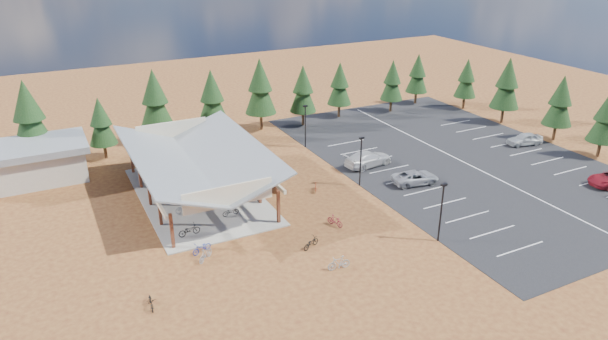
# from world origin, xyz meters

# --- Properties ---
(ground) EXTENTS (140.00, 140.00, 0.00)m
(ground) POSITION_xyz_m (0.00, 0.00, 0.00)
(ground) COLOR #5A2A17
(ground) RESTS_ON ground
(asphalt_lot) EXTENTS (27.00, 44.00, 0.04)m
(asphalt_lot) POSITION_xyz_m (18.50, 3.00, 0.02)
(asphalt_lot) COLOR black
(asphalt_lot) RESTS_ON ground
(concrete_pad) EXTENTS (10.60, 18.60, 0.10)m
(concrete_pad) POSITION_xyz_m (-10.00, 7.00, 0.05)
(concrete_pad) COLOR gray
(concrete_pad) RESTS_ON ground
(bike_pavilion) EXTENTS (11.65, 19.40, 4.97)m
(bike_pavilion) POSITION_xyz_m (-10.00, 7.00, 3.82)
(bike_pavilion) COLOR #501F16
(bike_pavilion) RESTS_ON concrete_pad
(outbuilding) EXTENTS (11.00, 7.00, 3.90)m
(outbuilding) POSITION_xyz_m (-24.00, 18.00, 2.03)
(outbuilding) COLOR #ADA593
(outbuilding) RESTS_ON ground
(lamp_post_0) EXTENTS (0.50, 0.25, 5.14)m
(lamp_post_0) POSITION_xyz_m (5.00, -10.00, 2.98)
(lamp_post_0) COLOR black
(lamp_post_0) RESTS_ON ground
(lamp_post_1) EXTENTS (0.50, 0.25, 5.14)m
(lamp_post_1) POSITION_xyz_m (5.00, 2.00, 2.98)
(lamp_post_1) COLOR black
(lamp_post_1) RESTS_ON ground
(lamp_post_2) EXTENTS (0.50, 0.25, 5.14)m
(lamp_post_2) POSITION_xyz_m (5.00, 14.00, 2.98)
(lamp_post_2) COLOR black
(lamp_post_2) RESTS_ON ground
(trash_bin_0) EXTENTS (0.60, 0.60, 0.90)m
(trash_bin_0) POSITION_xyz_m (-3.32, 4.59, 0.45)
(trash_bin_0) COLOR #432718
(trash_bin_0) RESTS_ON ground
(trash_bin_1) EXTENTS (0.60, 0.60, 0.90)m
(trash_bin_1) POSITION_xyz_m (-3.15, 4.21, 0.45)
(trash_bin_1) COLOR #432718
(trash_bin_1) RESTS_ON ground
(pine_0) EXTENTS (4.12, 4.12, 9.59)m
(pine_0) POSITION_xyz_m (-23.36, 21.70, 5.86)
(pine_0) COLOR #382314
(pine_0) RESTS_ON ground
(pine_1) EXTENTS (3.01, 3.01, 7.02)m
(pine_1) POSITION_xyz_m (-16.52, 21.08, 4.28)
(pine_1) COLOR #382314
(pine_1) RESTS_ON ground
(pine_2) EXTENTS (3.91, 3.91, 9.10)m
(pine_2) POSITION_xyz_m (-10.10, 22.90, 5.56)
(pine_2) COLOR #382314
(pine_2) RESTS_ON ground
(pine_3) EXTENTS (3.70, 3.70, 8.62)m
(pine_3) POSITION_xyz_m (-3.63, 21.64, 5.27)
(pine_3) COLOR #382314
(pine_3) RESTS_ON ground
(pine_4) EXTENTS (3.95, 3.95, 9.21)m
(pine_4) POSITION_xyz_m (2.89, 22.35, 5.63)
(pine_4) COLOR #382314
(pine_4) RESTS_ON ground
(pine_5) EXTENTS (3.44, 3.44, 8.02)m
(pine_5) POSITION_xyz_m (8.40, 21.37, 4.89)
(pine_5) COLOR #382314
(pine_5) RESTS_ON ground
(pine_6) EXTENTS (3.26, 3.26, 7.60)m
(pine_6) POSITION_xyz_m (14.48, 22.44, 4.64)
(pine_6) COLOR #382314
(pine_6) RESTS_ON ground
(pine_7) EXTENTS (3.15, 3.15, 7.34)m
(pine_7) POSITION_xyz_m (22.28, 21.28, 4.48)
(pine_7) COLOR #382314
(pine_7) RESTS_ON ground
(pine_8) EXTENTS (3.18, 3.18, 7.40)m
(pine_8) POSITION_xyz_m (27.93, 22.94, 4.52)
(pine_8) COLOR #382314
(pine_8) RESTS_ON ground
(pine_10) EXTENTS (3.31, 3.31, 7.70)m
(pine_10) POSITION_xyz_m (33.21, -3.52, 4.70)
(pine_10) COLOR #382314
(pine_10) RESTS_ON ground
(pine_11) EXTENTS (3.44, 3.44, 8.02)m
(pine_11) POSITION_xyz_m (33.32, 2.63, 4.90)
(pine_11) COLOR #382314
(pine_11) RESTS_ON ground
(pine_12) EXTENTS (3.75, 3.75, 8.75)m
(pine_12) POSITION_xyz_m (32.61, 10.41, 5.34)
(pine_12) COLOR #382314
(pine_12) RESTS_ON ground
(pine_13) EXTENTS (3.10, 3.10, 7.22)m
(pine_13) POSITION_xyz_m (32.59, 17.79, 4.40)
(pine_13) COLOR #382314
(pine_13) RESTS_ON ground
(bike_0) EXTENTS (1.90, 0.80, 0.97)m
(bike_0) POSITION_xyz_m (-12.94, -0.15, 0.59)
(bike_0) COLOR black
(bike_0) RESTS_ON concrete_pad
(bike_1) EXTENTS (1.81, 0.94, 1.05)m
(bike_1) POSITION_xyz_m (-12.23, 4.12, 0.62)
(bike_1) COLOR #94979C
(bike_1) RESTS_ON concrete_pad
(bike_2) EXTENTS (1.79, 1.02, 0.89)m
(bike_2) POSITION_xyz_m (-13.25, 9.59, 0.55)
(bike_2) COLOR navy
(bike_2) RESTS_ON concrete_pad
(bike_3) EXTENTS (1.73, 0.65, 1.02)m
(bike_3) POSITION_xyz_m (-11.81, 12.02, 0.61)
(bike_3) COLOR maroon
(bike_3) RESTS_ON concrete_pad
(bike_4) EXTENTS (1.57, 0.66, 0.81)m
(bike_4) POSITION_xyz_m (-8.70, 1.63, 0.50)
(bike_4) COLOR black
(bike_4) RESTS_ON concrete_pad
(bike_5) EXTENTS (1.67, 0.57, 0.99)m
(bike_5) POSITION_xyz_m (-8.96, 5.74, 0.59)
(bike_5) COLOR gray
(bike_5) RESTS_ON concrete_pad
(bike_6) EXTENTS (1.86, 1.11, 0.92)m
(bike_6) POSITION_xyz_m (-6.96, 8.05, 0.56)
(bike_6) COLOR navy
(bike_6) RESTS_ON concrete_pad
(bike_7) EXTENTS (1.88, 1.01, 1.09)m
(bike_7) POSITION_xyz_m (-8.17, 13.20, 0.64)
(bike_7) COLOR maroon
(bike_7) RESTS_ON concrete_pad
(bike_8) EXTENTS (0.71, 1.73, 0.89)m
(bike_8) POSITION_xyz_m (-17.83, -8.17, 0.44)
(bike_8) COLOR black
(bike_8) RESTS_ON ground
(bike_9) EXTENTS (1.66, 1.53, 1.06)m
(bike_9) POSITION_xyz_m (-12.83, -4.22, 0.53)
(bike_9) COLOR gray
(bike_9) RESTS_ON ground
(bike_10) EXTENTS (1.83, 1.19, 0.91)m
(bike_10) POSITION_xyz_m (-12.77, -3.07, 0.45)
(bike_10) COLOR navy
(bike_10) RESTS_ON ground
(bike_11) EXTENTS (1.02, 1.70, 0.99)m
(bike_11) POSITION_xyz_m (-1.28, -4.03, 0.49)
(bike_11) COLOR maroon
(bike_11) RESTS_ON ground
(bike_12) EXTENTS (1.84, 1.27, 0.92)m
(bike_12) POSITION_xyz_m (-4.77, -6.27, 0.46)
(bike_12) COLOR black
(bike_12) RESTS_ON ground
(bike_13) EXTENTS (1.86, 0.68, 1.09)m
(bike_13) POSITION_xyz_m (-4.32, -9.91, 0.55)
(bike_13) COLOR #979A9F
(bike_13) RESTS_ON ground
(bike_15) EXTENTS (1.07, 1.54, 0.91)m
(bike_15) POSITION_xyz_m (0.46, 2.82, 0.45)
(bike_15) COLOR #9D371E
(bike_15) RESTS_ON ground
(bike_16) EXTENTS (1.62, 1.09, 0.81)m
(bike_16) POSITION_xyz_m (-4.85, 3.40, 0.40)
(bike_16) COLOR black
(bike_16) RESTS_ON ground
(car_2) EXTENTS (5.06, 2.91, 1.33)m
(car_2) POSITION_xyz_m (10.18, -0.19, 0.70)
(car_2) COLOR #919298
(car_2) RESTS_ON asphalt_lot
(car_3) EXTENTS (5.73, 2.83, 1.60)m
(car_3) POSITION_xyz_m (8.50, 5.86, 0.84)
(car_3) COLOR #B7B7B7
(car_3) RESTS_ON asphalt_lot
(car_8) EXTENTS (4.52, 2.56, 1.45)m
(car_8) POSITION_xyz_m (28.64, 2.89, 0.76)
(car_8) COLOR #A6ABAE
(car_8) RESTS_ON asphalt_lot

